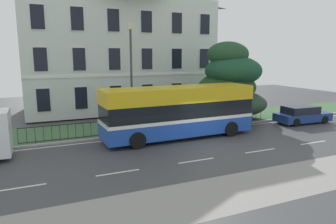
# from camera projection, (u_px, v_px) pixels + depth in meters

# --- Properties ---
(ground_plane) EXTENTS (60.00, 56.00, 0.18)m
(ground_plane) POSITION_uv_depth(u_px,v_px,m) (204.00, 143.00, 18.70)
(ground_plane) COLOR #3F4042
(georgian_townhouse) EXTENTS (17.16, 8.34, 11.54)m
(georgian_townhouse) POSITION_uv_depth(u_px,v_px,m) (118.00, 47.00, 29.45)
(georgian_townhouse) COLOR silver
(georgian_townhouse) RESTS_ON ground_plane
(iron_verge_railing) EXTENTS (17.43, 0.04, 0.97)m
(iron_verge_railing) POSITION_uv_depth(u_px,v_px,m) (159.00, 123.00, 21.20)
(iron_verge_railing) COLOR black
(iron_verge_railing) RESTS_ON ground_plane
(evergreen_tree) EXTENTS (5.76, 5.76, 6.11)m
(evergreen_tree) POSITION_uv_depth(u_px,v_px,m) (230.00, 85.00, 24.78)
(evergreen_tree) COLOR #423328
(evergreen_tree) RESTS_ON ground_plane
(single_decker_bus) EXTENTS (9.81, 2.82, 3.24)m
(single_decker_bus) POSITION_uv_depth(u_px,v_px,m) (179.00, 111.00, 19.58)
(single_decker_bus) COLOR #1E48B2
(single_decker_bus) RESTS_ON ground_plane
(parked_hatchback_00) EXTENTS (4.39, 2.00, 1.33)m
(parked_hatchback_00) POSITION_uv_depth(u_px,v_px,m) (302.00, 115.00, 24.02)
(parked_hatchback_00) COLOR navy
(parked_hatchback_00) RESTS_ON ground_plane
(street_lamp_post) EXTENTS (0.36, 0.24, 7.05)m
(street_lamp_post) POSITION_uv_depth(u_px,v_px,m) (131.00, 71.00, 20.47)
(street_lamp_post) COLOR #333338
(street_lamp_post) RESTS_ON ground_plane
(litter_bin) EXTENTS (0.50, 0.50, 1.20)m
(litter_bin) POSITION_uv_depth(u_px,v_px,m) (197.00, 117.00, 22.89)
(litter_bin) COLOR #23472D
(litter_bin) RESTS_ON ground_plane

